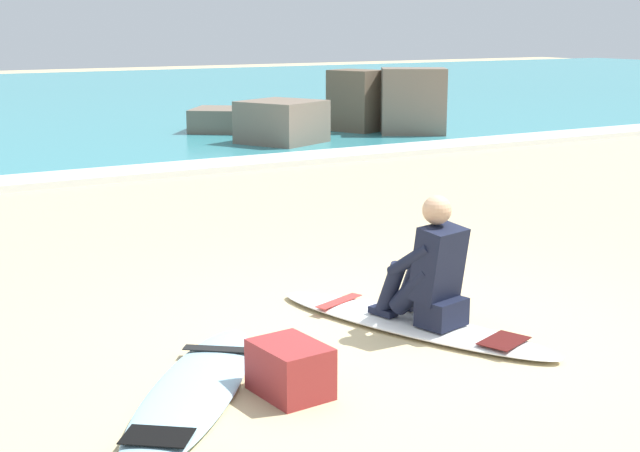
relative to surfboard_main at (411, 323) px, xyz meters
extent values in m
plane|color=#CCB584|center=(-0.14, -0.05, -0.04)|extent=(80.00, 80.00, 0.00)
cube|color=white|center=(-0.14, 7.57, 0.02)|extent=(80.00, 0.90, 0.11)
ellipsoid|color=white|center=(0.00, 0.00, 0.00)|extent=(1.32, 2.44, 0.07)
cube|color=red|center=(-0.23, 0.64, 0.04)|extent=(0.48, 0.26, 0.01)
cube|color=#4A1311|center=(0.26, -0.72, 0.04)|extent=(0.42, 0.35, 0.01)
cube|color=black|center=(0.09, -0.25, 0.14)|extent=(0.37, 0.33, 0.20)
cylinder|color=black|center=(-0.05, -0.09, 0.29)|extent=(0.24, 0.43, 0.43)
cylinder|color=black|center=(-0.11, 0.11, 0.26)|extent=(0.18, 0.28, 0.42)
cube|color=black|center=(-0.13, 0.17, 0.07)|extent=(0.15, 0.24, 0.05)
cylinder|color=black|center=(0.15, -0.04, 0.29)|extent=(0.24, 0.43, 0.43)
cylinder|color=black|center=(0.11, 0.16, 0.26)|extent=(0.18, 0.28, 0.42)
cube|color=black|center=(0.10, 0.23, 0.07)|extent=(0.15, 0.24, 0.05)
cube|color=black|center=(0.08, -0.21, 0.49)|extent=(0.40, 0.36, 0.57)
sphere|color=tan|center=(0.07, -0.18, 0.88)|extent=(0.21, 0.21, 0.21)
cylinder|color=black|center=(-0.09, -0.09, 0.52)|extent=(0.18, 0.41, 0.31)
cylinder|color=black|center=(0.18, -0.03, 0.52)|extent=(0.18, 0.41, 0.31)
ellipsoid|color=#9ED1E5|center=(-1.88, -0.36, 0.00)|extent=(1.79, 2.06, 0.07)
cube|color=black|center=(-1.49, 0.13, 0.04)|extent=(0.44, 0.38, 0.01)
cube|color=black|center=(-2.32, -0.91, 0.04)|extent=(0.43, 0.41, 0.01)
cube|color=brown|center=(6.02, 10.11, 0.61)|extent=(1.03, 1.15, 1.30)
cube|color=#756656|center=(3.87, 9.22, 0.39)|extent=(1.68, 1.67, 0.85)
cube|color=#756656|center=(6.68, 9.09, 0.65)|extent=(1.43, 1.28, 1.36)
cube|color=#756656|center=(3.74, 11.38, 0.24)|extent=(1.75, 1.75, 0.56)
cube|color=maroon|center=(-1.36, -0.63, 0.12)|extent=(0.40, 0.51, 0.32)
camera|label=1|loc=(-3.85, -5.19, 2.17)|focal=51.12mm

